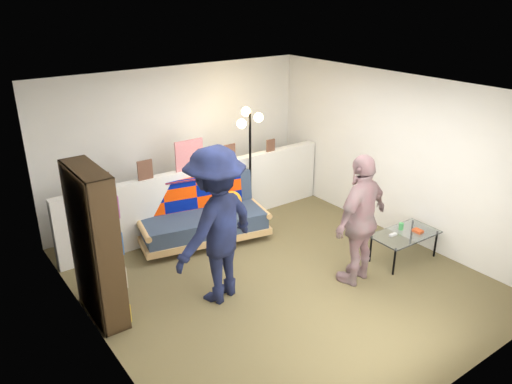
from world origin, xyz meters
TOP-DOWN VIEW (x-y plane):
  - ground at (0.00, 0.00)m, footprint 5.00×5.00m
  - room_shell at (0.00, 0.47)m, footprint 4.60×5.05m
  - half_wall_ledge at (0.00, 1.80)m, footprint 4.45×0.15m
  - ledge_decor at (-0.23, 1.78)m, footprint 2.97×0.02m
  - futon_sofa at (-0.21, 1.45)m, footprint 2.00×1.23m
  - bookshelf at (-2.08, 0.52)m, footprint 0.30×0.89m
  - coffee_table at (1.71, -0.69)m, footprint 0.95×0.54m
  - floor_lamp at (0.80, 1.67)m, footprint 0.41×0.32m
  - person_left at (-0.82, 0.05)m, footprint 1.38×1.05m
  - person_right at (0.81, -0.68)m, footprint 1.05×0.60m

SIDE VIEW (x-z plane):
  - ground at x=0.00m, z-range 0.00..0.00m
  - coffee_table at x=1.71m, z-range 0.12..0.61m
  - futon_sofa at x=-0.21m, z-range -0.03..0.77m
  - half_wall_ledge at x=0.00m, z-range 0.00..1.00m
  - bookshelf at x=-2.08m, z-range -0.06..1.72m
  - person_right at x=0.81m, z-range 0.00..1.69m
  - person_left at x=-0.82m, z-range 0.00..1.90m
  - ledge_decor at x=-0.23m, z-range 0.95..1.40m
  - floor_lamp at x=0.80m, z-range 0.38..2.18m
  - room_shell at x=0.00m, z-range 0.45..2.90m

